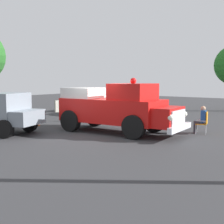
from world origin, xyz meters
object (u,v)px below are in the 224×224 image
Objects in this scene: classic_hot_rod at (101,105)px; lawn_chair_near_truck at (204,121)px; lawn_chair_spare at (103,103)px; lawn_chair_by_car at (86,112)px; traffic_cone at (35,120)px; spectator_seated at (201,119)px; vintage_fire_truck at (116,107)px.

classic_hot_rod is 4.44× the size of lawn_chair_near_truck.
lawn_chair_by_car is at bearing -150.99° from lawn_chair_spare.
lawn_chair_by_car reaches higher than traffic_cone.
vintage_fire_truck is at bearing 121.83° from spectator_seated.
lawn_chair_near_truck is at bearing -109.04° from classic_hot_rod.
classic_hot_rod reaches higher than lawn_chair_spare.
spectator_seated is 8.71m from traffic_cone.
traffic_cone is (-0.93, 4.80, -0.89)m from vintage_fire_truck.
lawn_chair_spare is (5.87, 3.26, 0.00)m from lawn_chair_by_car.
vintage_fire_truck is 4.13m from lawn_chair_near_truck.
lawn_chair_spare is at bearing 13.35° from traffic_cone.
lawn_chair_near_truck is (-2.89, -8.37, -0.16)m from classic_hot_rod.
lawn_chair_near_truck reaches higher than traffic_cone.
vintage_fire_truck is 7.01m from classic_hot_rod.
vintage_fire_truck is 5.94× the size of lawn_chair_near_truck.
vintage_fire_truck is 9.54× the size of traffic_cone.
spectator_seated is at bearing 105.43° from lawn_chair_near_truck.
classic_hot_rod is 8.86m from lawn_chair_near_truck.
spectator_seated is at bearing -58.17° from vintage_fire_truck.
lawn_chair_by_car is at bearing -22.44° from traffic_cone.
classic_hot_rod is 8.75m from spectator_seated.
traffic_cone is (-3.05, 8.29, -0.28)m from lawn_chair_near_truck.
lawn_chair_near_truck and lawn_chair_spare have the same top height.
lawn_chair_by_car is at bearing 91.27° from spectator_seated.
vintage_fire_truck is 4.96m from traffic_cone.
spectator_seated reaches higher than lawn_chair_by_car.
vintage_fire_truck reaches higher than traffic_cone.
lawn_chair_near_truck is at bearing -118.73° from lawn_chair_spare.
lawn_chair_spare is at bearing 35.47° from classic_hot_rod.
spectator_seated is (-0.04, 0.13, 0.11)m from lawn_chair_near_truck.
vintage_fire_truck is 3.99m from spectator_seated.
lawn_chair_near_truck is at bearing -69.78° from traffic_cone.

